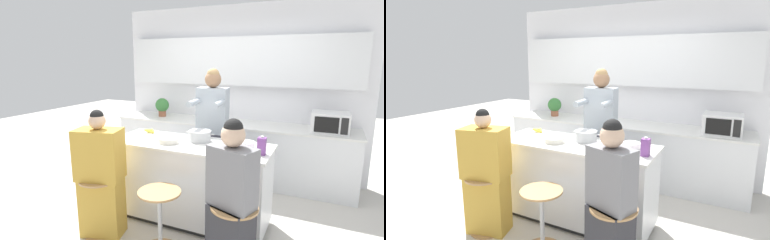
% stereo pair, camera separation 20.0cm
% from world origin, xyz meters
% --- Properties ---
extents(ground_plane, '(16.00, 16.00, 0.00)m').
position_xyz_m(ground_plane, '(0.00, 0.00, 0.00)').
color(ground_plane, beige).
extents(wall_back, '(4.00, 0.22, 2.70)m').
position_xyz_m(wall_back, '(0.00, 1.78, 1.54)').
color(wall_back, white).
rests_on(wall_back, ground_plane).
extents(back_counter, '(3.71, 0.69, 0.89)m').
position_xyz_m(back_counter, '(0.00, 1.45, 0.45)').
color(back_counter, silver).
rests_on(back_counter, ground_plane).
extents(kitchen_island, '(1.83, 0.69, 0.93)m').
position_xyz_m(kitchen_island, '(0.00, 0.00, 0.47)').
color(kitchen_island, black).
rests_on(kitchen_island, ground_plane).
extents(bar_stool_leftmost, '(0.41, 0.41, 0.63)m').
position_xyz_m(bar_stool_leftmost, '(-0.73, -0.67, 0.37)').
color(bar_stool_leftmost, tan).
rests_on(bar_stool_leftmost, ground_plane).
extents(bar_stool_center, '(0.41, 0.41, 0.63)m').
position_xyz_m(bar_stool_center, '(0.00, -0.67, 0.37)').
color(bar_stool_center, tan).
rests_on(bar_stool_center, ground_plane).
extents(bar_stool_rightmost, '(0.41, 0.41, 0.63)m').
position_xyz_m(bar_stool_rightmost, '(0.73, -0.66, 0.37)').
color(bar_stool_rightmost, tan).
rests_on(bar_stool_rightmost, ground_plane).
extents(person_cooking, '(0.42, 0.57, 1.75)m').
position_xyz_m(person_cooking, '(0.04, 0.61, 0.88)').
color(person_cooking, '#383842').
rests_on(person_cooking, ground_plane).
extents(person_wrapped_blanket, '(0.52, 0.39, 1.37)m').
position_xyz_m(person_wrapped_blanket, '(-0.71, -0.67, 0.64)').
color(person_wrapped_blanket, gold).
rests_on(person_wrapped_blanket, ground_plane).
extents(person_seated_near, '(0.45, 0.37, 1.40)m').
position_xyz_m(person_seated_near, '(0.71, -0.67, 0.64)').
color(person_seated_near, '#333338').
rests_on(person_seated_near, ground_plane).
extents(cooking_pot, '(0.35, 0.26, 0.12)m').
position_xyz_m(cooking_pot, '(0.08, 0.12, 1.00)').
color(cooking_pot, '#B7BABC').
rests_on(cooking_pot, kitchen_island).
extents(fruit_bowl, '(0.23, 0.23, 0.06)m').
position_xyz_m(fruit_bowl, '(-0.21, -0.10, 0.96)').
color(fruit_bowl, silver).
rests_on(fruit_bowl, kitchen_island).
extents(mixing_bowl_steel, '(0.18, 0.18, 0.06)m').
position_xyz_m(mixing_bowl_steel, '(0.63, 0.11, 0.97)').
color(mixing_bowl_steel, white).
rests_on(mixing_bowl_steel, kitchen_island).
extents(coffee_cup_near, '(0.10, 0.07, 0.10)m').
position_xyz_m(coffee_cup_near, '(0.53, -0.08, 0.98)').
color(coffee_cup_near, white).
rests_on(coffee_cup_near, kitchen_island).
extents(banana_bunch, '(0.17, 0.12, 0.06)m').
position_xyz_m(banana_bunch, '(-0.66, 0.21, 0.96)').
color(banana_bunch, yellow).
rests_on(banana_bunch, kitchen_island).
extents(juice_carton, '(0.08, 0.08, 0.19)m').
position_xyz_m(juice_carton, '(0.83, -0.08, 1.02)').
color(juice_carton, '#7A428E').
rests_on(juice_carton, kitchen_island).
extents(microwave, '(0.47, 0.40, 0.27)m').
position_xyz_m(microwave, '(1.43, 1.41, 1.03)').
color(microwave, white).
rests_on(microwave, back_counter).
extents(potted_plant, '(0.23, 0.23, 0.31)m').
position_xyz_m(potted_plant, '(-1.20, 1.45, 1.07)').
color(potted_plant, '#93563D').
rests_on(potted_plant, back_counter).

